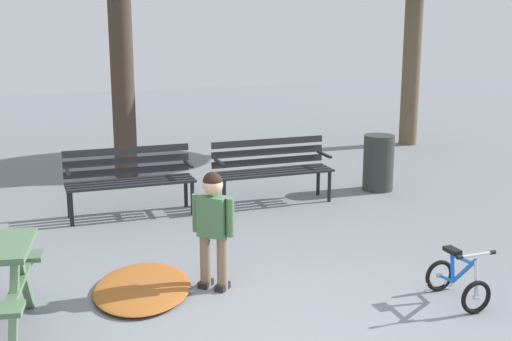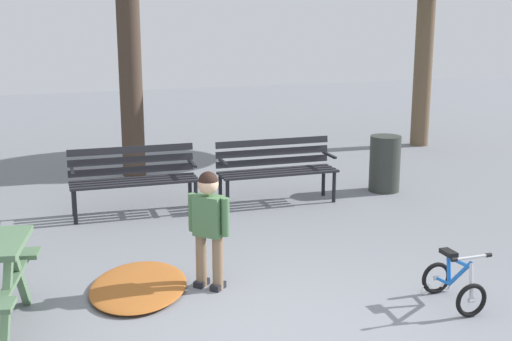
{
  "view_description": "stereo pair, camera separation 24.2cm",
  "coord_description": "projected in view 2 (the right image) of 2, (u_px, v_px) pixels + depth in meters",
  "views": [
    {
      "loc": [
        -1.97,
        -4.39,
        2.52
      ],
      "look_at": [
        0.62,
        2.24,
        0.85
      ],
      "focal_mm": 47.39,
      "sensor_mm": 36.0,
      "label": 1
    },
    {
      "loc": [
        -1.75,
        -4.47,
        2.52
      ],
      "look_at": [
        0.62,
        2.24,
        0.85
      ],
      "focal_mm": 47.39,
      "sensor_mm": 36.0,
      "label": 2
    }
  ],
  "objects": [
    {
      "name": "kids_bicycle",
      "position": [
        453.0,
        283.0,
        5.93
      ],
      "size": [
        0.39,
        0.56,
        0.54
      ],
      "color": "black",
      "rests_on": "ground"
    },
    {
      "name": "park_bench_far_left",
      "position": [
        133.0,
        175.0,
        8.58
      ],
      "size": [
        1.61,
        0.51,
        0.85
      ],
      "color": "#232328",
      "rests_on": "ground"
    },
    {
      "name": "trash_bin",
      "position": [
        385.0,
        164.0,
        9.69
      ],
      "size": [
        0.44,
        0.44,
        0.81
      ],
      "primitive_type": "cylinder",
      "color": "#2D332D",
      "rests_on": "ground"
    },
    {
      "name": "park_bench_left",
      "position": [
        276.0,
        165.0,
        9.09
      ],
      "size": [
        1.61,
        0.5,
        0.85
      ],
      "color": "#232328",
      "rests_on": "ground"
    },
    {
      "name": "child_standing",
      "position": [
        209.0,
        220.0,
        6.19
      ],
      "size": [
        0.32,
        0.33,
        1.12
      ],
      "color": "#7F664C",
      "rests_on": "ground"
    },
    {
      "name": "leaf_pile",
      "position": [
        139.0,
        286.0,
        6.29
      ],
      "size": [
        1.24,
        1.49,
        0.07
      ],
      "primitive_type": "ellipsoid",
      "rotation": [
        0.0,
        0.0,
        1.25
      ],
      "color": "#9E5623",
      "rests_on": "ground"
    }
  ]
}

